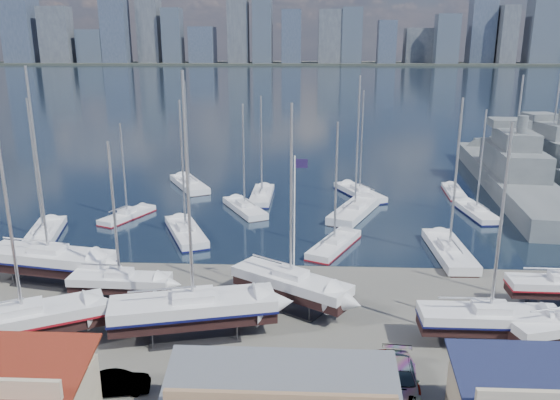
# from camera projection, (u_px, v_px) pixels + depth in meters

# --- Properties ---
(ground) EXTENTS (1400.00, 1400.00, 0.00)m
(ground) POSITION_uv_depth(u_px,v_px,m) (289.00, 314.00, 43.66)
(ground) COLOR #605E59
(ground) RESTS_ON ground
(water) EXTENTS (1400.00, 600.00, 0.40)m
(water) POSITION_uv_depth(u_px,v_px,m) (304.00, 80.00, 341.51)
(water) COLOR #192E3A
(water) RESTS_ON ground
(far_shore) EXTENTS (1400.00, 80.00, 2.20)m
(far_shore) POSITION_uv_depth(u_px,v_px,m) (305.00, 64.00, 590.94)
(far_shore) COLOR #2D332D
(far_shore) RESTS_ON ground
(skyline) EXTENTS (639.14, 43.80, 107.69)m
(skyline) POSITION_uv_depth(u_px,v_px,m) (298.00, 27.00, 574.89)
(skyline) COLOR #475166
(skyline) RESTS_ON far_shore
(sailboat_cradle_0) EXTENTS (12.43, 5.54, 19.16)m
(sailboat_cradle_0) POSITION_uv_depth(u_px,v_px,m) (49.00, 260.00, 48.78)
(sailboat_cradle_0) COLOR #2D2D33
(sailboat_cradle_0) RESTS_ON ground
(sailboat_cradle_1) EXTENTS (11.18, 7.83, 17.65)m
(sailboat_cradle_1) POSITION_uv_depth(u_px,v_px,m) (24.00, 321.00, 38.19)
(sailboat_cradle_1) COLOR #2D2D33
(sailboat_cradle_1) RESTS_ON ground
(sailboat_cradle_2) EXTENTS (8.33, 2.57, 13.68)m
(sailboat_cradle_2) POSITION_uv_depth(u_px,v_px,m) (120.00, 282.00, 44.98)
(sailboat_cradle_2) COLOR #2D2D33
(sailboat_cradle_2) RESTS_ON ground
(sailboat_cradle_3) EXTENTS (12.51, 6.15, 19.22)m
(sailboat_cradle_3) POSITION_uv_depth(u_px,v_px,m) (194.00, 309.00, 39.73)
(sailboat_cradle_3) COLOR #2D2D33
(sailboat_cradle_3) RESTS_ON ground
(sailboat_cradle_4) EXTENTS (10.14, 8.01, 16.66)m
(sailboat_cradle_4) POSITION_uv_depth(u_px,v_px,m) (291.00, 284.00, 44.25)
(sailboat_cradle_4) COLOR #2D2D33
(sailboat_cradle_4) RESTS_ON ground
(sailboat_cradle_5) EXTENTS (9.94, 2.83, 16.04)m
(sailboat_cradle_5) POSITION_uv_depth(u_px,v_px,m) (490.00, 319.00, 38.59)
(sailboat_cradle_5) COLOR #2D2D33
(sailboat_cradle_5) RESTS_ON ground
(sailboat_moored_0) EXTENTS (5.44, 11.26, 16.23)m
(sailboat_moored_0) POSITION_uv_depth(u_px,v_px,m) (44.00, 236.00, 60.48)
(sailboat_moored_0) COLOR black
(sailboat_moored_0) RESTS_ON water
(sailboat_moored_1) EXTENTS (5.45, 8.50, 12.37)m
(sailboat_moored_1) POSITION_uv_depth(u_px,v_px,m) (127.00, 216.00, 67.72)
(sailboat_moored_1) COLOR black
(sailboat_moored_1) RESTS_ON water
(sailboat_moored_2) EXTENTS (7.93, 11.13, 16.59)m
(sailboat_moored_2) POSITION_uv_depth(u_px,v_px,m) (189.00, 186.00, 82.29)
(sailboat_moored_2) COLOR black
(sailboat_moored_2) RESTS_ON water
(sailboat_moored_3) EXTENTS (6.98, 10.96, 15.93)m
(sailboat_moored_3) POSITION_uv_depth(u_px,v_px,m) (186.00, 234.00, 61.35)
(sailboat_moored_3) COLOR black
(sailboat_moored_3) RESTS_ON water
(sailboat_moored_4) EXTENTS (6.79, 9.76, 14.48)m
(sailboat_moored_4) POSITION_uv_depth(u_px,v_px,m) (245.00, 209.00, 70.49)
(sailboat_moored_4) COLOR black
(sailboat_moored_4) RESTS_ON water
(sailboat_moored_5) EXTENTS (2.95, 10.03, 14.93)m
(sailboat_moored_5) POSITION_uv_depth(u_px,v_px,m) (262.00, 197.00, 76.25)
(sailboat_moored_5) COLOR black
(sailboat_moored_5) RESTS_ON water
(sailboat_moored_6) EXTENTS (6.39, 9.63, 14.06)m
(sailboat_moored_6) POSITION_uv_depth(u_px,v_px,m) (334.00, 246.00, 57.60)
(sailboat_moored_6) COLOR black
(sailboat_moored_6) RESTS_ON water
(sailboat_moored_7) EXTENTS (7.86, 12.35, 18.13)m
(sailboat_moored_7) POSITION_uv_depth(u_px,v_px,m) (355.00, 212.00, 69.27)
(sailboat_moored_7) COLOR black
(sailboat_moored_7) RESTS_ON water
(sailboat_moored_8) EXTENTS (6.97, 10.68, 15.57)m
(sailboat_moored_8) POSITION_uv_depth(u_px,v_px,m) (359.00, 194.00, 77.75)
(sailboat_moored_8) COLOR black
(sailboat_moored_8) RESTS_ON water
(sailboat_moored_9) EXTENTS (3.35, 11.16, 16.75)m
(sailboat_moored_9) POSITION_uv_depth(u_px,v_px,m) (449.00, 253.00, 55.72)
(sailboat_moored_9) COLOR black
(sailboat_moored_9) RESTS_ON water
(sailboat_moored_10) EXTENTS (3.72, 9.58, 13.95)m
(sailboat_moored_10) POSITION_uv_depth(u_px,v_px,m) (476.00, 213.00, 68.93)
(sailboat_moored_10) COLOR black
(sailboat_moored_10) RESTS_ON water
(sailboat_moored_11) EXTENTS (2.88, 8.28, 12.16)m
(sailboat_moored_11) POSITION_uv_depth(u_px,v_px,m) (454.00, 192.00, 78.66)
(sailboat_moored_11) COLOR black
(sailboat_moored_11) RESTS_ON water
(naval_ship_east) EXTENTS (12.84, 49.67, 18.42)m
(naval_ship_east) POSITION_uv_depth(u_px,v_px,m) (511.00, 177.00, 81.64)
(naval_ship_east) COLOR slate
(naval_ship_east) RESTS_ON water
(naval_ship_west) EXTENTS (12.86, 44.02, 17.91)m
(naval_ship_west) POSITION_uv_depth(u_px,v_px,m) (548.00, 163.00, 91.71)
(naval_ship_west) COLOR slate
(naval_ship_west) RESTS_ON water
(car_a) EXTENTS (2.29, 4.00, 1.28)m
(car_a) POSITION_uv_depth(u_px,v_px,m) (192.00, 366.00, 35.45)
(car_a) COLOR gray
(car_a) RESTS_ON ground
(car_b) EXTENTS (4.11, 2.06, 1.29)m
(car_b) POSITION_uv_depth(u_px,v_px,m) (117.00, 383.00, 33.68)
(car_b) COLOR gray
(car_b) RESTS_ON ground
(car_c) EXTENTS (3.42, 5.47, 1.41)m
(car_c) POSITION_uv_depth(u_px,v_px,m) (391.00, 374.00, 34.55)
(car_c) COLOR gray
(car_c) RESTS_ON ground
(car_d) EXTENTS (2.77, 5.80, 1.63)m
(car_d) POSITION_uv_depth(u_px,v_px,m) (399.00, 379.00, 33.85)
(car_d) COLOR gray
(car_d) RESTS_ON ground
(flagpole) EXTENTS (1.09, 0.12, 12.33)m
(flagpole) POSITION_uv_depth(u_px,v_px,m) (295.00, 218.00, 44.55)
(flagpole) COLOR white
(flagpole) RESTS_ON ground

